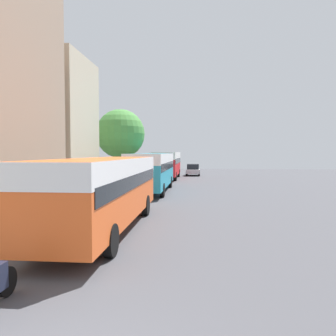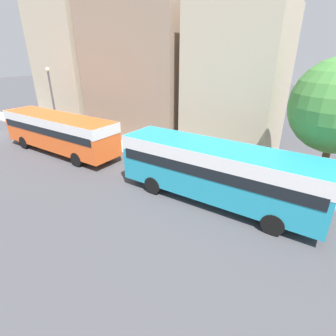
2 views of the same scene
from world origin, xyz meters
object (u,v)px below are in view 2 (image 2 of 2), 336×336
object	(u,v)px
motorcycle_behind_lead	(18,129)
pedestrian_near_curb	(50,119)
bus_lead	(58,129)
bus_following	(217,167)

from	to	relation	value
motorcycle_behind_lead	pedestrian_near_curb	bearing A→B (deg)	179.43
bus_lead	bus_following	world-z (taller)	bus_following
bus_following	pedestrian_near_curb	distance (m)	20.31
bus_lead	motorcycle_behind_lead	bearing A→B (deg)	-93.35
bus_lead	pedestrian_near_curb	size ratio (longest dim) A/B	6.28
motorcycle_behind_lead	pedestrian_near_curb	xyz separation A→B (m)	(-3.33, 0.03, 0.31)
bus_lead	motorcycle_behind_lead	xyz separation A→B (m)	(-0.41, -6.93, -1.20)
bus_following	pedestrian_near_curb	size ratio (longest dim) A/B	6.16
bus_lead	pedestrian_near_curb	world-z (taller)	bus_lead
bus_following	motorcycle_behind_lead	xyz separation A→B (m)	(-0.47, -19.96, -1.29)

